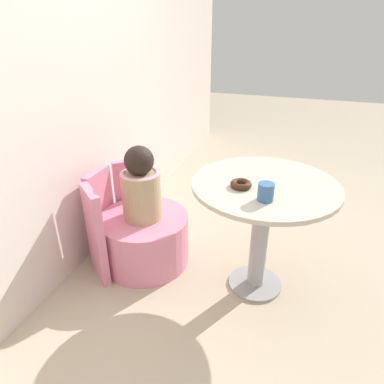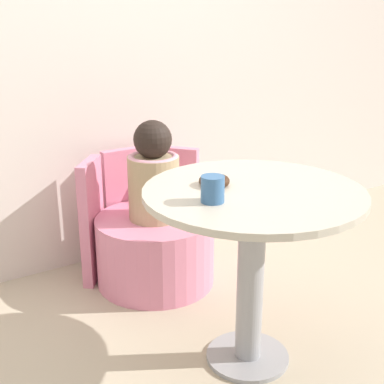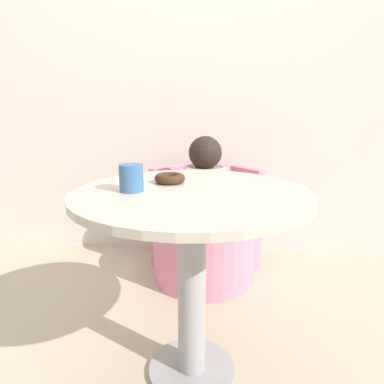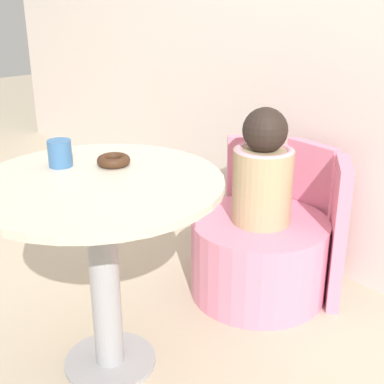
{
  "view_description": "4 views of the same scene",
  "coord_description": "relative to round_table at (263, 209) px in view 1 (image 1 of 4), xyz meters",
  "views": [
    {
      "loc": [
        -1.6,
        -0.21,
        1.48
      ],
      "look_at": [
        0.11,
        0.37,
        0.56
      ],
      "focal_mm": 32.0,
      "sensor_mm": 36.0,
      "label": 1
    },
    {
      "loc": [
        -1.06,
        -1.43,
        1.3
      ],
      "look_at": [
        0.03,
        0.28,
        0.6
      ],
      "focal_mm": 50.0,
      "sensor_mm": 36.0,
      "label": 2
    },
    {
      "loc": [
        0.18,
        -1.14,
        0.96
      ],
      "look_at": [
        0.05,
        0.32,
        0.6
      ],
      "focal_mm": 32.0,
      "sensor_mm": 36.0,
      "label": 3
    },
    {
      "loc": [
        1.45,
        -0.82,
        1.28
      ],
      "look_at": [
        0.04,
        0.36,
        0.54
      ],
      "focal_mm": 50.0,
      "sensor_mm": 36.0,
      "label": 4
    }
  ],
  "objects": [
    {
      "name": "booth_backrest",
      "position": [
        0.01,
        0.99,
        -0.23
      ],
      "size": [
        0.68,
        0.25,
        0.62
      ],
      "color": "pink",
      "rests_on": "ground_plane"
    },
    {
      "name": "ground_plane",
      "position": [
        -0.08,
        0.05,
        -0.54
      ],
      "size": [
        12.0,
        12.0,
        0.0
      ],
      "primitive_type": "plane",
      "color": "#B7A88E"
    },
    {
      "name": "child_figure",
      "position": [
        0.01,
        0.75,
        0.02
      ],
      "size": [
        0.24,
        0.24,
        0.48
      ],
      "color": "tan",
      "rests_on": "tub_chair"
    },
    {
      "name": "tub_chair",
      "position": [
        0.01,
        0.75,
        -0.37
      ],
      "size": [
        0.58,
        0.58,
        0.34
      ],
      "color": "pink",
      "rests_on": "ground_plane"
    },
    {
      "name": "donut",
      "position": [
        -0.09,
        0.11,
        0.18
      ],
      "size": [
        0.11,
        0.11,
        0.03
      ],
      "color": "#3D2314",
      "rests_on": "round_table"
    },
    {
      "name": "cup",
      "position": [
        -0.19,
        -0.03,
        0.2
      ],
      "size": [
        0.08,
        0.08,
        0.09
      ],
      "color": "#386699",
      "rests_on": "round_table"
    },
    {
      "name": "round_table",
      "position": [
        0.0,
        0.0,
        0.0
      ],
      "size": [
        0.79,
        0.79,
        0.7
      ],
      "color": "#99999E",
      "rests_on": "ground_plane"
    },
    {
      "name": "back_wall",
      "position": [
        -0.08,
        1.18,
        0.66
      ],
      "size": [
        6.0,
        0.06,
        2.4
      ],
      "color": "silver",
      "rests_on": "ground_plane"
    }
  ]
}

